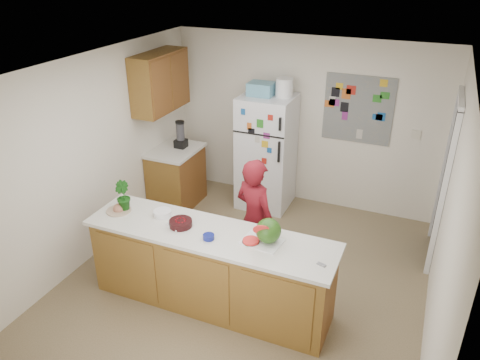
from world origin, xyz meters
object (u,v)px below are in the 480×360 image
at_px(cherry_bowl, 181,223).
at_px(person, 255,220).
at_px(refrigerator, 266,152).
at_px(watermelon, 268,231).

bearing_deg(cherry_bowl, person, 50.67).
distance_m(refrigerator, cherry_bowl, 2.39).
relative_size(refrigerator, cherry_bowl, 7.02).
distance_m(person, watermelon, 0.79).
distance_m(refrigerator, person, 1.77).
bearing_deg(refrigerator, cherry_bowl, -91.89).
distance_m(refrigerator, watermelon, 2.49).
relative_size(watermelon, cherry_bowl, 1.04).
bearing_deg(person, watermelon, 143.65).
bearing_deg(person, refrigerator, -51.91).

